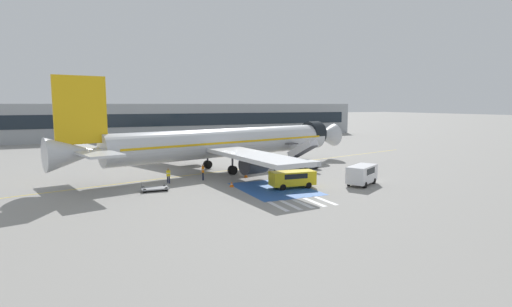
{
  "coord_description": "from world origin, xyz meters",
  "views": [
    {
      "loc": [
        -18.99,
        -48.79,
        8.57
      ],
      "look_at": [
        2.04,
        -3.09,
        2.34
      ],
      "focal_mm": 28.0,
      "sensor_mm": 36.0,
      "label": 1
    }
  ],
  "objects_px": {
    "fuel_tanker": "(154,144)",
    "traffic_cone_1": "(232,184)",
    "ground_crew_2": "(203,171)",
    "service_van_0": "(292,178)",
    "traffic_cone_0": "(246,175)",
    "airliner": "(225,143)",
    "terminal_building": "(148,121)",
    "ground_crew_1": "(168,175)",
    "ground_crew_0": "(275,163)",
    "traffic_cone_2": "(295,178)",
    "baggage_cart": "(155,188)",
    "service_van_1": "(362,173)",
    "ground_crew_3": "(243,166)",
    "boarding_stairs_forward": "(302,160)"
  },
  "relations": [
    {
      "from": "fuel_tanker",
      "to": "traffic_cone_1",
      "type": "xyz_separation_m",
      "value": [
        2.34,
        -30.07,
        -1.56
      ]
    },
    {
      "from": "fuel_tanker",
      "to": "ground_crew_2",
      "type": "bearing_deg",
      "value": 176.52
    },
    {
      "from": "service_van_0",
      "to": "traffic_cone_0",
      "type": "xyz_separation_m",
      "value": [
        -2.05,
        7.41,
        -0.79
      ]
    },
    {
      "from": "service_van_0",
      "to": "traffic_cone_0",
      "type": "distance_m",
      "value": 7.73
    },
    {
      "from": "airliner",
      "to": "terminal_building",
      "type": "relative_size",
      "value": 0.36
    },
    {
      "from": "fuel_tanker",
      "to": "traffic_cone_0",
      "type": "height_order",
      "value": "fuel_tanker"
    },
    {
      "from": "ground_crew_1",
      "to": "ground_crew_2",
      "type": "bearing_deg",
      "value": 10.41
    },
    {
      "from": "service_van_0",
      "to": "ground_crew_0",
      "type": "xyz_separation_m",
      "value": [
        3.0,
        9.79,
        -0.03
      ]
    },
    {
      "from": "ground_crew_1",
      "to": "ground_crew_2",
      "type": "distance_m",
      "value": 3.98
    },
    {
      "from": "airliner",
      "to": "traffic_cone_2",
      "type": "distance_m",
      "value": 11.09
    },
    {
      "from": "baggage_cart",
      "to": "traffic_cone_0",
      "type": "distance_m",
      "value": 11.54
    },
    {
      "from": "airliner",
      "to": "baggage_cart",
      "type": "xyz_separation_m",
      "value": [
        -10.59,
        -8.4,
        -3.38
      ]
    },
    {
      "from": "service_van_0",
      "to": "baggage_cart",
      "type": "distance_m",
      "value": 13.95
    },
    {
      "from": "service_van_1",
      "to": "terminal_building",
      "type": "xyz_separation_m",
      "value": [
        -10.34,
        70.17,
        3.07
      ]
    },
    {
      "from": "airliner",
      "to": "ground_crew_3",
      "type": "height_order",
      "value": "airliner"
    },
    {
      "from": "baggage_cart",
      "to": "traffic_cone_1",
      "type": "xyz_separation_m",
      "value": [
        7.66,
        -1.43,
        0.02
      ]
    },
    {
      "from": "airliner",
      "to": "traffic_cone_2",
      "type": "relative_size",
      "value": 90.24
    },
    {
      "from": "ground_crew_2",
      "to": "service_van_1",
      "type": "bearing_deg",
      "value": 63.62
    },
    {
      "from": "airliner",
      "to": "ground_crew_2",
      "type": "bearing_deg",
      "value": -55.57
    },
    {
      "from": "service_van_0",
      "to": "traffic_cone_0",
      "type": "bearing_deg",
      "value": 20.59
    },
    {
      "from": "fuel_tanker",
      "to": "service_van_1",
      "type": "distance_m",
      "value": 38.14
    },
    {
      "from": "service_van_0",
      "to": "traffic_cone_1",
      "type": "xyz_separation_m",
      "value": [
        -5.53,
        3.01,
        -0.78
      ]
    },
    {
      "from": "traffic_cone_0",
      "to": "boarding_stairs_forward",
      "type": "bearing_deg",
      "value": 19.31
    },
    {
      "from": "airliner",
      "to": "service_van_1",
      "type": "bearing_deg",
      "value": 20.91
    },
    {
      "from": "service_van_0",
      "to": "baggage_cart",
      "type": "height_order",
      "value": "service_van_0"
    },
    {
      "from": "fuel_tanker",
      "to": "traffic_cone_1",
      "type": "relative_size",
      "value": 17.46
    },
    {
      "from": "boarding_stairs_forward",
      "to": "traffic_cone_2",
      "type": "xyz_separation_m",
      "value": [
        -5.33,
        -7.26,
        -0.76
      ]
    },
    {
      "from": "terminal_building",
      "to": "traffic_cone_1",
      "type": "bearing_deg",
      "value": -92.3
    },
    {
      "from": "airliner",
      "to": "traffic_cone_1",
      "type": "xyz_separation_m",
      "value": [
        -2.92,
        -9.83,
        -3.36
      ]
    },
    {
      "from": "traffic_cone_1",
      "to": "service_van_0",
      "type": "bearing_deg",
      "value": -28.57
    },
    {
      "from": "fuel_tanker",
      "to": "ground_crew_3",
      "type": "distance_m",
      "value": 23.9
    },
    {
      "from": "ground_crew_2",
      "to": "traffic_cone_0",
      "type": "relative_size",
      "value": 3.34
    },
    {
      "from": "boarding_stairs_forward",
      "to": "traffic_cone_2",
      "type": "height_order",
      "value": "boarding_stairs_forward"
    },
    {
      "from": "service_van_0",
      "to": "traffic_cone_1",
      "type": "distance_m",
      "value": 6.35
    },
    {
      "from": "airliner",
      "to": "service_van_1",
      "type": "distance_m",
      "value": 17.96
    },
    {
      "from": "ground_crew_2",
      "to": "traffic_cone_1",
      "type": "height_order",
      "value": "ground_crew_2"
    },
    {
      "from": "baggage_cart",
      "to": "traffic_cone_2",
      "type": "height_order",
      "value": "baggage_cart"
    },
    {
      "from": "baggage_cart",
      "to": "terminal_building",
      "type": "relative_size",
      "value": 0.02
    },
    {
      "from": "boarding_stairs_forward",
      "to": "service_van_0",
      "type": "bearing_deg",
      "value": -139.11
    },
    {
      "from": "airliner",
      "to": "service_van_1",
      "type": "relative_size",
      "value": 8.87
    },
    {
      "from": "fuel_tanker",
      "to": "ground_crew_2",
      "type": "distance_m",
      "value": 25.28
    },
    {
      "from": "traffic_cone_2",
      "to": "ground_crew_0",
      "type": "bearing_deg",
      "value": 85.01
    },
    {
      "from": "boarding_stairs_forward",
      "to": "ground_crew_0",
      "type": "distance_m",
      "value": 4.91
    },
    {
      "from": "ground_crew_0",
      "to": "ground_crew_3",
      "type": "relative_size",
      "value": 1.07
    },
    {
      "from": "service_van_1",
      "to": "traffic_cone_2",
      "type": "distance_m",
      "value": 7.45
    },
    {
      "from": "airliner",
      "to": "traffic_cone_2",
      "type": "height_order",
      "value": "airliner"
    },
    {
      "from": "baggage_cart",
      "to": "traffic_cone_1",
      "type": "relative_size",
      "value": 4.8
    },
    {
      "from": "ground_crew_0",
      "to": "traffic_cone_2",
      "type": "height_order",
      "value": "ground_crew_0"
    },
    {
      "from": "ground_crew_0",
      "to": "traffic_cone_2",
      "type": "relative_size",
      "value": 3.89
    },
    {
      "from": "ground_crew_0",
      "to": "traffic_cone_0",
      "type": "distance_m",
      "value": 5.63
    }
  ]
}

